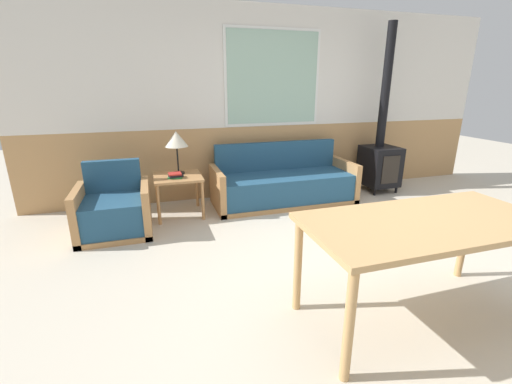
{
  "coord_description": "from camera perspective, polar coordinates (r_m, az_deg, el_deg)",
  "views": [
    {
      "loc": [
        -1.85,
        -2.31,
        1.66
      ],
      "look_at": [
        -0.81,
        1.03,
        0.54
      ],
      "focal_mm": 24.0,
      "sensor_mm": 36.0,
      "label": 1
    }
  ],
  "objects": [
    {
      "name": "couch",
      "position": [
        4.94,
        4.61,
        1.17
      ],
      "size": [
        2.02,
        0.79,
        0.83
      ],
      "color": "#B27F4C",
      "rests_on": "ground_plane"
    },
    {
      "name": "ground_plane",
      "position": [
        3.39,
        19.08,
        -12.68
      ],
      "size": [
        16.0,
        16.0,
        0.0
      ],
      "primitive_type": "plane",
      "color": "beige"
    },
    {
      "name": "armchair",
      "position": [
        4.24,
        -22.53,
        -3.08
      ],
      "size": [
        0.79,
        0.74,
        0.79
      ],
      "rotation": [
        0.0,
        0.0,
        0.01
      ],
      "color": "#B27F4C",
      "rests_on": "ground_plane"
    },
    {
      "name": "wood_stove",
      "position": [
        5.75,
        20.03,
        6.01
      ],
      "size": [
        0.49,
        0.55,
        2.5
      ],
      "color": "black",
      "rests_on": "ground_plane"
    },
    {
      "name": "wall_back",
      "position": [
        5.28,
        3.36,
        14.54
      ],
      "size": [
        7.2,
        0.09,
        2.7
      ],
      "color": "tan",
      "rests_on": "ground_plane"
    },
    {
      "name": "book_stack",
      "position": [
        4.37,
        -13.29,
        2.68
      ],
      "size": [
        0.2,
        0.15,
        0.06
      ],
      "color": "#2D7F3D",
      "rests_on": "side_table"
    },
    {
      "name": "side_table",
      "position": [
        4.5,
        -12.86,
        1.72
      ],
      "size": [
        0.6,
        0.6,
        0.53
      ],
      "color": "#B27F4C",
      "rests_on": "ground_plane"
    },
    {
      "name": "dining_table",
      "position": [
        2.63,
        26.54,
        -5.78
      ],
      "size": [
        1.7,
        0.82,
        0.78
      ],
      "color": "tan",
      "rests_on": "ground_plane"
    },
    {
      "name": "table_lamp",
      "position": [
        4.5,
        -13.14,
        8.44
      ],
      "size": [
        0.29,
        0.29,
        0.55
      ],
      "color": "black",
      "rests_on": "side_table"
    }
  ]
}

